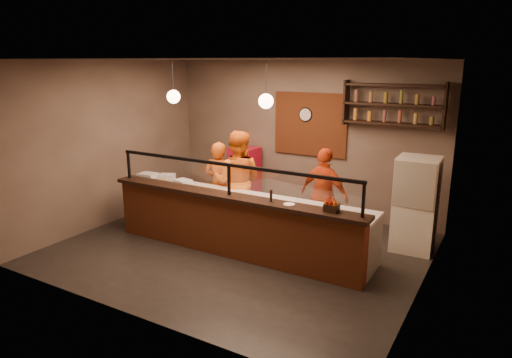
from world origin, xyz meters
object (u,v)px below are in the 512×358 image
Objects in this scene: cook_mid at (238,181)px; pizza_dough at (277,203)px; wall_clock at (306,115)px; cook_left at (219,184)px; red_cooler at (245,177)px; cook_right at (324,195)px; pepper_mill at (271,196)px; condiment_caddy at (332,208)px; fridge at (416,204)px.

pizza_dough is at bearing 132.24° from cook_mid.
wall_clock is 0.18× the size of cook_left.
wall_clock is 2.69m from pizza_dough.
red_cooler is at bearing -166.64° from wall_clock.
cook_left is 1.26× the size of red_cooler.
cook_right is 3.11× the size of pizza_dough.
pepper_mill is (1.30, -1.09, 0.19)m from cook_mid.
pizza_dough is 1.18m from condiment_caddy.
cook_right reaches higher than pepper_mill.
wall_clock is 0.22× the size of red_cooler.
cook_left reaches higher than pepper_mill.
red_cooler is 3.85m from condiment_caddy.
cook_right reaches higher than pizza_dough.
red_cooler is 6.54× the size of condiment_caddy.
cook_right is 1.55m from fridge.
fridge is 8.60× the size of pepper_mill.
wall_clock is 0.18× the size of cook_right.
cook_left reaches higher than condiment_caddy.
cook_right is 1.47m from pepper_mill.
cook_right is at bearing -22.82° from red_cooler.
cook_mid is 2.53m from condiment_caddy.
wall_clock is 3.34m from condiment_caddy.
cook_mid is 1.66m from cook_right.
cook_right is (2.06, 0.30, 0.01)m from cook_left.
pizza_dough is at bearing 145.37° from cook_left.
cook_left is at bearing -19.80° from cook_mid.
fridge reaches higher than condiment_caddy.
red_cooler is (-1.31, -0.31, -1.43)m from wall_clock.
cook_left is at bearing 22.11° from cook_right.
fridge is at bearing -152.26° from cook_right.
pepper_mill is at bearing -49.61° from red_cooler.
cook_left is 3.07× the size of pizza_dough.
wall_clock is at bearing 103.60° from pepper_mill.
pizza_dough is (1.86, -2.03, 0.24)m from red_cooler.
pepper_mill is at bearing 90.64° from cook_right.
pizza_dough is (1.19, -0.68, -0.06)m from cook_mid.
cook_right is at bearing -53.55° from wall_clock.
pizza_dough is 2.88× the size of pepper_mill.
condiment_caddy is (1.10, -0.39, 0.21)m from pizza_dough.
condiment_caddy is at bearing 137.02° from cook_mid.
cook_mid is at bearing 24.72° from cook_right.
red_cooler reaches higher than pizza_dough.
pizza_dough is at bearing 105.35° from pepper_mill.
cook_right is 1.56m from condiment_caddy.
fridge is (2.50, -0.97, -1.28)m from wall_clock.
wall_clock reaches higher than cook_mid.
red_cooler is 7.02× the size of pepper_mill.
cook_mid reaches higher than cook_left.
cook_right reaches higher than fridge.
cook_left reaches higher than fridge.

